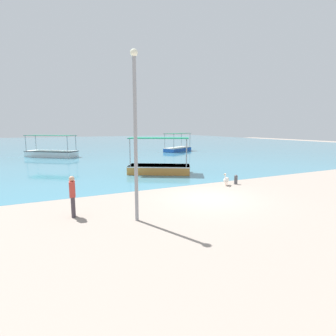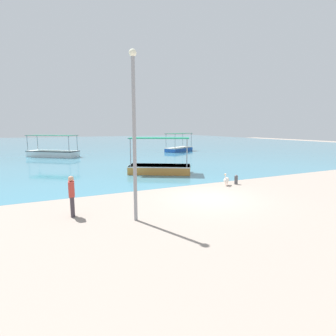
# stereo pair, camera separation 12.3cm
# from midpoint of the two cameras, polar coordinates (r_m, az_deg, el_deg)

# --- Properties ---
(ground) EXTENTS (120.00, 120.00, 0.00)m
(ground) POSITION_cam_midpoint_polar(r_m,az_deg,el_deg) (13.72, 9.09, -6.48)
(ground) COLOR gray
(harbor_water) EXTENTS (110.00, 90.00, 0.00)m
(harbor_water) POSITION_cam_midpoint_polar(r_m,az_deg,el_deg) (59.49, -17.94, 5.00)
(harbor_water) COLOR teal
(harbor_water) RESTS_ON ground
(fishing_boat_far_right) EXTENTS (5.49, 4.32, 2.69)m
(fishing_boat_far_right) POSITION_cam_midpoint_polar(r_m,az_deg,el_deg) (39.63, 2.51, 4.39)
(fishing_boat_far_right) COLOR #2155B1
(fishing_boat_far_right) RESTS_ON harbor_water
(fishing_boat_near_right) EXTENTS (6.13, 5.45, 2.63)m
(fishing_boat_near_right) POSITION_cam_midpoint_polar(r_m,az_deg,el_deg) (35.23, -23.66, 3.15)
(fishing_boat_near_right) COLOR white
(fishing_boat_near_right) RESTS_ON harbor_water
(fishing_boat_outer) EXTENTS (5.17, 4.10, 2.80)m
(fishing_boat_outer) POSITION_cam_midpoint_polar(r_m,az_deg,el_deg) (20.62, -1.63, 0.28)
(fishing_boat_outer) COLOR #CC7D32
(fishing_boat_outer) RESTS_ON harbor_water
(pelican) EXTENTS (0.75, 0.51, 0.80)m
(pelican) POSITION_cam_midpoint_polar(r_m,az_deg,el_deg) (16.76, 12.79, -2.46)
(pelican) COLOR #E0997A
(pelican) RESTS_ON ground
(lamp_post) EXTENTS (0.28, 0.28, 6.37)m
(lamp_post) POSITION_cam_midpoint_polar(r_m,az_deg,el_deg) (9.91, -7.03, 8.46)
(lamp_post) COLOR gray
(lamp_post) RESTS_ON ground
(mooring_bollard) EXTENTS (0.22, 0.22, 0.61)m
(mooring_bollard) POSITION_cam_midpoint_polar(r_m,az_deg,el_deg) (17.27, 14.80, -2.38)
(mooring_bollard) COLOR #47474C
(mooring_bollard) RESTS_ON ground
(fisherman_standing) EXTENTS (0.27, 0.42, 1.69)m
(fisherman_standing) POSITION_cam_midpoint_polar(r_m,az_deg,el_deg) (11.27, -19.91, -5.54)
(fisherman_standing) COLOR #3D353D
(fisherman_standing) RESTS_ON ground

